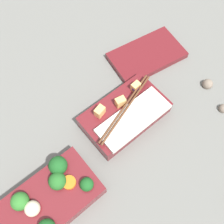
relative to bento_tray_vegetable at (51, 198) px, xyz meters
The scene contains 6 objects.
ground_plane 0.14m from the bento_tray_vegetable, ahead, with size 3.00×3.00×0.00m, color slate.
bento_tray_vegetable is the anchor object (origin of this frame).
bento_tray_rice 0.26m from the bento_tray_vegetable, 10.89° to the left, with size 0.21×0.12×0.07m.
bento_lid 0.45m from the bento_tray_vegetable, 20.06° to the left, with size 0.20×0.12×0.02m, color maroon.
pebble_0 0.47m from the bento_tray_vegetable, 11.34° to the right, with size 0.02×0.02×0.02m, color #7A6B5B.
pebble_2 0.49m from the bento_tray_vegetable, ahead, with size 0.03×0.03×0.03m, color #7A6B5B.
Camera 1 is at (-0.08, -0.17, 0.60)m, focal length 42.00 mm.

